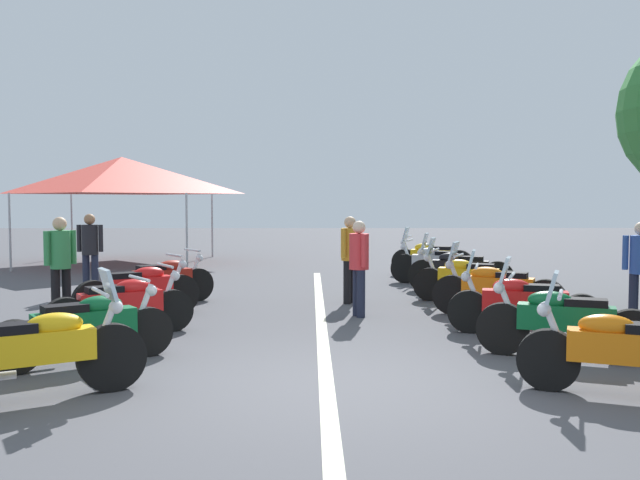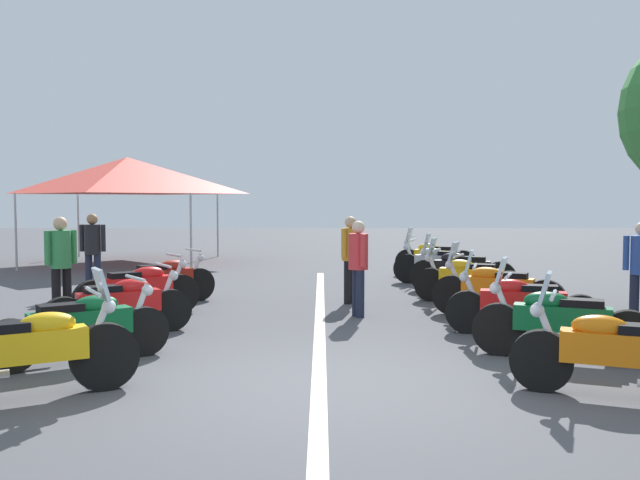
{
  "view_description": "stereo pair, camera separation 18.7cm",
  "coord_description": "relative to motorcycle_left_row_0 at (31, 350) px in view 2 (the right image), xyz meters",
  "views": [
    {
      "loc": [
        -6.83,
        0.16,
        1.9
      ],
      "look_at": [
        5.0,
        0.0,
        1.21
      ],
      "focal_mm": 38.27,
      "sensor_mm": 36.0,
      "label": 1
    },
    {
      "loc": [
        -6.83,
        -0.03,
        1.9
      ],
      "look_at": [
        5.0,
        0.0,
        1.21
      ],
      "focal_mm": 38.27,
      "sensor_mm": 36.0,
      "label": 2
    }
  ],
  "objects": [
    {
      "name": "lane_centre_stripe",
      "position": [
        3.78,
        -2.74,
        -0.47
      ],
      "size": [
        15.07,
        0.16,
        0.01
      ],
      "primitive_type": "cube",
      "color": "beige",
      "rests_on": "ground_plane"
    },
    {
      "name": "event_tent",
      "position": [
        14.18,
        3.09,
        2.17
      ],
      "size": [
        5.22,
        5.22,
        3.2
      ],
      "color": "#E54C3F",
      "rests_on": "ground_plane"
    },
    {
      "name": "motorcycle_right_row_4",
      "position": [
        6.13,
        -5.47,
        -0.02
      ],
      "size": [
        0.97,
        1.97,
        1.2
      ],
      "rotation": [
        0.0,
        0.0,
        1.21
      ],
      "color": "black",
      "rests_on": "ground_plane"
    },
    {
      "name": "motorcycle_right_row_2",
      "position": [
        3.07,
        -5.54,
        -0.02
      ],
      "size": [
        0.89,
        2.09,
        1.2
      ],
      "rotation": [
        0.0,
        0.0,
        1.3
      ],
      "color": "black",
      "rests_on": "ground_plane"
    },
    {
      "name": "motorcycle_left_row_2",
      "position": [
        3.05,
        0.05,
        -0.03
      ],
      "size": [
        1.22,
        1.85,
        0.98
      ],
      "rotation": [
        0.0,
        0.0,
        -1.02
      ],
      "color": "black",
      "rests_on": "ground_plane"
    },
    {
      "name": "motorcycle_left_row_0",
      "position": [
        0.0,
        0.0,
        0.0
      ],
      "size": [
        1.16,
        1.89,
        1.23
      ],
      "rotation": [
        0.0,
        0.0,
        -1.05
      ],
      "color": "black",
      "rests_on": "ground_plane"
    },
    {
      "name": "motorcycle_left_row_1",
      "position": [
        1.43,
        0.01,
        -0.03
      ],
      "size": [
        1.32,
        1.81,
        0.98
      ],
      "rotation": [
        0.0,
        0.0,
        -0.96
      ],
      "color": "black",
      "rests_on": "ground_plane"
    },
    {
      "name": "motorcycle_right_row_6",
      "position": [
        8.95,
        -5.41,
        -0.01
      ],
      "size": [
        0.95,
        2.02,
        1.01
      ],
      "rotation": [
        0.0,
        0.0,
        1.22
      ],
      "color": "black",
      "rests_on": "ground_plane"
    },
    {
      "name": "bystander_4",
      "position": [
        6.1,
        -3.3,
        0.46
      ],
      "size": [
        0.44,
        0.35,
        1.6
      ],
      "rotation": [
        0.0,
        0.0,
        4.08
      ],
      "color": "black",
      "rests_on": "ground_plane"
    },
    {
      "name": "motorcycle_right_row_5",
      "position": [
        7.57,
        -5.63,
        -0.0
      ],
      "size": [
        0.92,
        2.11,
        1.22
      ],
      "rotation": [
        0.0,
        0.0,
        1.27
      ],
      "color": "black",
      "rests_on": "ground_plane"
    },
    {
      "name": "motorcycle_left_row_4",
      "position": [
        6.0,
        0.11,
        -0.03
      ],
      "size": [
        1.31,
        1.71,
        0.99
      ],
      "rotation": [
        0.0,
        0.0,
        -0.94
      ],
      "color": "black",
      "rests_on": "ground_plane"
    },
    {
      "name": "motorcycle_right_row_7",
      "position": [
        10.57,
        -5.58,
        -0.0
      ],
      "size": [
        0.95,
        1.97,
        1.23
      ],
      "rotation": [
        0.0,
        0.0,
        1.22
      ],
      "color": "black",
      "rests_on": "ground_plane"
    },
    {
      "name": "ground_plane",
      "position": [
        0.44,
        -2.74,
        -0.48
      ],
      "size": [
        80.0,
        80.0,
        0.0
      ],
      "primitive_type": "plane",
      "color": "#4C4C51"
    },
    {
      "name": "bystander_3",
      "position": [
        4.65,
        -3.36,
        0.43
      ],
      "size": [
        0.51,
        0.32,
        1.57
      ],
      "rotation": [
        0.0,
        0.0,
        1.87
      ],
      "color": "#1E2338",
      "rests_on": "ground_plane"
    },
    {
      "name": "motorcycle_right_row_1",
      "position": [
        1.63,
        -5.59,
        -0.01
      ],
      "size": [
        0.99,
        2.0,
        1.21
      ],
      "rotation": [
        0.0,
        0.0,
        1.2
      ],
      "color": "black",
      "rests_on": "ground_plane"
    },
    {
      "name": "motorcycle_right_row_0",
      "position": [
        0.04,
        -5.57,
        -0.02
      ],
      "size": [
        0.99,
        1.93,
        1.2
      ],
      "rotation": [
        0.0,
        0.0,
        1.18
      ],
      "color": "black",
      "rests_on": "ground_plane"
    },
    {
      "name": "motorcycle_left_row_3",
      "position": [
        4.6,
        0.2,
        -0.02
      ],
      "size": [
        1.31,
        1.81,
        1.01
      ],
      "rotation": [
        0.0,
        0.0,
        -0.97
      ],
      "color": "black",
      "rests_on": "ground_plane"
    },
    {
      "name": "bystander_1",
      "position": [
        4.52,
        1.43,
        0.48
      ],
      "size": [
        0.39,
        0.41,
        1.63
      ],
      "rotation": [
        0.0,
        0.0,
        0.76
      ],
      "color": "black",
      "rests_on": "ground_plane"
    },
    {
      "name": "bystander_0",
      "position": [
        7.33,
        1.87,
        0.47
      ],
      "size": [
        0.32,
        0.53,
        1.63
      ],
      "rotation": [
        0.0,
        0.0,
        6.26
      ],
      "color": "#1E2338",
      "rests_on": "ground_plane"
    },
    {
      "name": "motorcycle_right_row_3",
      "position": [
        4.54,
        -5.57,
        -0.01
      ],
      "size": [
        1.08,
        2.0,
        1.22
      ],
      "rotation": [
        0.0,
        0.0,
        1.13
      ],
      "color": "black",
      "rests_on": "ground_plane"
    }
  ]
}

